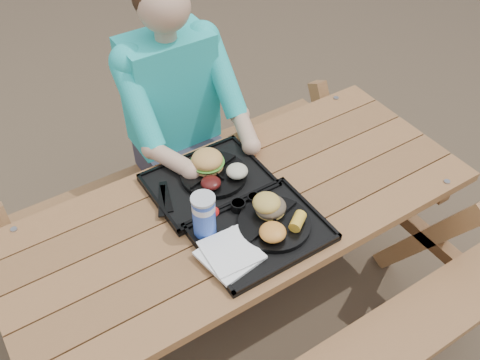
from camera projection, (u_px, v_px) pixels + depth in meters
ground at (240, 314)px, 2.53m from camera, size 60.00×60.00×0.00m
picnic_table at (240, 266)px, 2.27m from camera, size 1.80×1.49×0.75m
tray_near at (261, 233)px, 1.89m from camera, size 0.45×0.35×0.02m
tray_far at (209, 183)px, 2.08m from camera, size 0.45×0.35×0.02m
plate_near at (274, 224)px, 1.90m from camera, size 0.26×0.26×0.02m
plate_far at (214, 175)px, 2.08m from camera, size 0.26×0.26×0.02m
napkin_stack at (230, 254)px, 1.80m from camera, size 0.21×0.21×0.02m
soda_cup at (204, 216)px, 1.83m from camera, size 0.08×0.08×0.16m
condiment_bbq at (238, 206)px, 1.95m from camera, size 0.06×0.06×0.03m
condiment_mustard at (254, 199)px, 1.98m from camera, size 0.05×0.05×0.03m
sandwich at (271, 200)px, 1.89m from camera, size 0.11×0.11×0.11m
mac_cheese at (273, 232)px, 1.83m from camera, size 0.09×0.09×0.05m
corn_cob at (298, 221)px, 1.86m from camera, size 0.10×0.10×0.04m
cutlery_far at (166, 197)px, 2.00m from camera, size 0.08×0.16×0.01m
burger at (207, 156)px, 2.06m from camera, size 0.13×0.13×0.11m
baked_beans at (211, 183)px, 2.01m from camera, size 0.08×0.08×0.03m
potato_salad at (237, 171)px, 2.05m from camera, size 0.08×0.08×0.05m
diner at (176, 133)px, 2.49m from camera, size 0.48×0.84×1.28m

